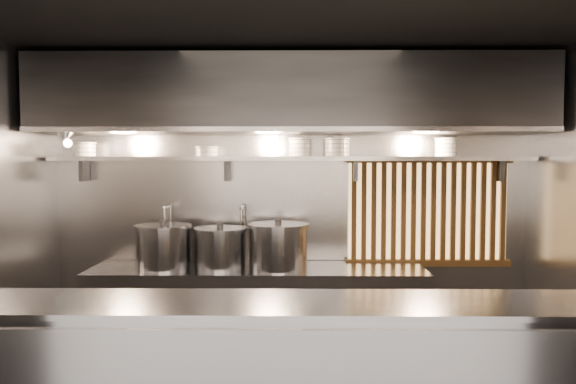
{
  "coord_description": "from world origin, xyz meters",
  "views": [
    {
      "loc": [
        0.03,
        -3.86,
        1.88
      ],
      "look_at": [
        -0.02,
        0.55,
        1.62
      ],
      "focal_mm": 35.0,
      "sensor_mm": 36.0,
      "label": 1
    }
  ],
  "objects_px": {
    "stock_pot_left": "(220,248)",
    "stock_pot_mid": "(163,246)",
    "heat_lamp": "(65,136)",
    "stock_pot_right": "(278,246)",
    "pendant_bulb": "(280,150)"
  },
  "relations": [
    {
      "from": "stock_pot_left",
      "to": "stock_pot_mid",
      "type": "xyz_separation_m",
      "value": [
        -0.51,
        -0.02,
        0.01
      ]
    },
    {
      "from": "stock_pot_mid",
      "to": "heat_lamp",
      "type": "bearing_deg",
      "value": -162.73
    },
    {
      "from": "heat_lamp",
      "to": "stock_pot_mid",
      "type": "height_order",
      "value": "heat_lamp"
    },
    {
      "from": "stock_pot_mid",
      "to": "stock_pot_right",
      "type": "distance_m",
      "value": 1.03
    },
    {
      "from": "heat_lamp",
      "to": "pendant_bulb",
      "type": "bearing_deg",
      "value": 11.0
    },
    {
      "from": "stock_pot_left",
      "to": "stock_pot_right",
      "type": "distance_m",
      "value": 0.52
    },
    {
      "from": "stock_pot_mid",
      "to": "stock_pot_right",
      "type": "relative_size",
      "value": 0.96
    },
    {
      "from": "heat_lamp",
      "to": "stock_pot_mid",
      "type": "distance_m",
      "value": 1.25
    },
    {
      "from": "heat_lamp",
      "to": "stock_pot_left",
      "type": "height_order",
      "value": "heat_lamp"
    },
    {
      "from": "pendant_bulb",
      "to": "stock_pot_right",
      "type": "height_order",
      "value": "pendant_bulb"
    },
    {
      "from": "pendant_bulb",
      "to": "stock_pot_left",
      "type": "height_order",
      "value": "pendant_bulb"
    },
    {
      "from": "heat_lamp",
      "to": "stock_pot_left",
      "type": "xyz_separation_m",
      "value": [
        1.27,
        0.26,
        -0.98
      ]
    },
    {
      "from": "pendant_bulb",
      "to": "stock_pot_mid",
      "type": "relative_size",
      "value": 0.34
    },
    {
      "from": "pendant_bulb",
      "to": "stock_pot_right",
      "type": "xyz_separation_m",
      "value": [
        -0.01,
        -0.12,
        -0.86
      ]
    },
    {
      "from": "pendant_bulb",
      "to": "stock_pot_mid",
      "type": "xyz_separation_m",
      "value": [
        -1.04,
        -0.11,
        -0.86
      ]
    }
  ]
}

